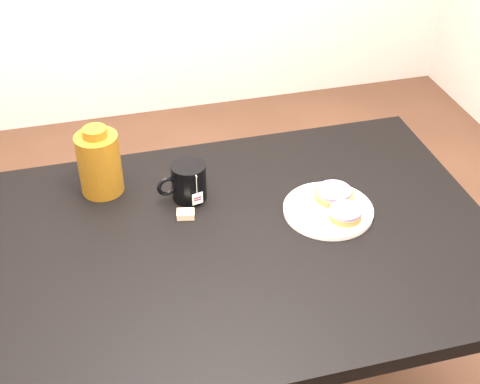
{
  "coord_description": "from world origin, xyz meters",
  "views": [
    {
      "loc": [
        -0.27,
        -1.23,
        1.84
      ],
      "look_at": [
        0.08,
        0.11,
        0.81
      ],
      "focal_mm": 50.0,
      "sensor_mm": 36.0,
      "label": 1
    }
  ],
  "objects_px": {
    "bagel_back": "(334,194)",
    "mug": "(188,181)",
    "bagel_front": "(345,214)",
    "table": "(220,266)",
    "plate": "(328,209)",
    "teabag_pouch": "(186,214)",
    "bagel_package": "(99,163)"
  },
  "relations": [
    {
      "from": "table",
      "to": "bagel_package",
      "type": "distance_m",
      "value": 0.43
    },
    {
      "from": "mug",
      "to": "bagel_package",
      "type": "relative_size",
      "value": 0.74
    },
    {
      "from": "table",
      "to": "bagel_back",
      "type": "distance_m",
      "value": 0.36
    },
    {
      "from": "plate",
      "to": "bagel_back",
      "type": "bearing_deg",
      "value": 52.91
    },
    {
      "from": "bagel_back",
      "to": "teabag_pouch",
      "type": "bearing_deg",
      "value": 174.86
    },
    {
      "from": "plate",
      "to": "bagel_package",
      "type": "xyz_separation_m",
      "value": [
        -0.56,
        0.25,
        0.08
      ]
    },
    {
      "from": "plate",
      "to": "bagel_back",
      "type": "relative_size",
      "value": 1.86
    },
    {
      "from": "bagel_front",
      "to": "bagel_package",
      "type": "bearing_deg",
      "value": 153.15
    },
    {
      "from": "plate",
      "to": "mug",
      "type": "bearing_deg",
      "value": 155.31
    },
    {
      "from": "table",
      "to": "mug",
      "type": "bearing_deg",
      "value": 100.87
    },
    {
      "from": "bagel_back",
      "to": "mug",
      "type": "bearing_deg",
      "value": 162.51
    },
    {
      "from": "bagel_front",
      "to": "mug",
      "type": "xyz_separation_m",
      "value": [
        -0.37,
        0.2,
        0.03
      ]
    },
    {
      "from": "bagel_back",
      "to": "bagel_package",
      "type": "distance_m",
      "value": 0.63
    },
    {
      "from": "teabag_pouch",
      "to": "bagel_back",
      "type": "bearing_deg",
      "value": -5.14
    },
    {
      "from": "bagel_package",
      "to": "mug",
      "type": "bearing_deg",
      "value": -23.0
    },
    {
      "from": "table",
      "to": "bagel_package",
      "type": "height_order",
      "value": "bagel_package"
    },
    {
      "from": "bagel_back",
      "to": "teabag_pouch",
      "type": "height_order",
      "value": "bagel_back"
    },
    {
      "from": "table",
      "to": "plate",
      "type": "xyz_separation_m",
      "value": [
        0.3,
        0.04,
        0.09
      ]
    },
    {
      "from": "table",
      "to": "bagel_back",
      "type": "height_order",
      "value": "bagel_back"
    },
    {
      "from": "table",
      "to": "bagel_back",
      "type": "bearing_deg",
      "value": 13.68
    },
    {
      "from": "teabag_pouch",
      "to": "plate",
      "type": "bearing_deg",
      "value": -11.65
    },
    {
      "from": "plate",
      "to": "teabag_pouch",
      "type": "xyz_separation_m",
      "value": [
        -0.36,
        0.08,
        0.0
      ]
    },
    {
      "from": "mug",
      "to": "teabag_pouch",
      "type": "xyz_separation_m",
      "value": [
        -0.02,
        -0.08,
        -0.04
      ]
    },
    {
      "from": "table",
      "to": "bagel_front",
      "type": "bearing_deg",
      "value": -1.09
    },
    {
      "from": "table",
      "to": "bagel_front",
      "type": "height_order",
      "value": "bagel_front"
    },
    {
      "from": "bagel_front",
      "to": "teabag_pouch",
      "type": "distance_m",
      "value": 0.41
    },
    {
      "from": "mug",
      "to": "bagel_package",
      "type": "xyz_separation_m",
      "value": [
        -0.22,
        0.09,
        0.04
      ]
    },
    {
      "from": "bagel_front",
      "to": "mug",
      "type": "distance_m",
      "value": 0.42
    },
    {
      "from": "bagel_package",
      "to": "table",
      "type": "bearing_deg",
      "value": -48.42
    },
    {
      "from": "mug",
      "to": "teabag_pouch",
      "type": "distance_m",
      "value": 0.1
    },
    {
      "from": "table",
      "to": "bagel_package",
      "type": "relative_size",
      "value": 7.15
    },
    {
      "from": "mug",
      "to": "bagel_package",
      "type": "bearing_deg",
      "value": 143.95
    }
  ]
}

